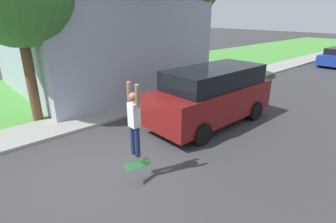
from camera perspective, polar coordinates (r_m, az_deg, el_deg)
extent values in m
plane|color=#333335|center=(7.41, -13.53, -11.96)|extent=(120.00, 120.00, 0.00)
cube|color=#478E38|center=(16.68, -8.97, 6.90)|extent=(10.00, 80.00, 0.08)
cube|color=gray|center=(13.32, 1.55, 3.71)|extent=(1.80, 80.00, 0.10)
cube|color=#99A3B2|center=(15.64, -14.95, 16.64)|extent=(8.81, 8.63, 5.88)
cylinder|color=brown|center=(10.81, -27.84, 7.24)|extent=(0.36, 0.36, 3.55)
cylinder|color=brown|center=(15.75, 3.73, 14.68)|extent=(0.36, 0.36, 4.45)
cube|color=maroon|center=(9.82, 9.36, 2.24)|extent=(1.96, 5.04, 1.14)
cube|color=black|center=(9.67, 10.14, 7.49)|extent=(1.81, 3.93, 0.66)
cylinder|color=black|center=(11.69, 10.49, 2.58)|extent=(0.24, 0.74, 0.74)
cylinder|color=black|center=(10.72, 18.40, 0.17)|extent=(0.24, 0.74, 0.74)
cylinder|color=black|center=(9.54, -1.18, -1.25)|extent=(0.24, 0.74, 0.74)
cylinder|color=black|center=(8.32, 7.37, -4.84)|extent=(0.24, 0.74, 0.74)
cylinder|color=black|center=(26.60, 32.05, 9.77)|extent=(0.20, 0.66, 0.66)
cylinder|color=black|center=(24.10, 30.15, 9.30)|extent=(0.20, 0.66, 0.66)
cylinder|color=#192347|center=(6.46, -7.58, -6.15)|extent=(0.13, 0.13, 0.76)
cylinder|color=#192347|center=(6.33, -6.70, -6.68)|extent=(0.13, 0.13, 0.76)
cube|color=silver|center=(6.12, -7.42, -0.78)|extent=(0.25, 0.20, 0.58)
sphere|color=brown|center=(5.98, -7.61, 3.13)|extent=(0.21, 0.21, 0.21)
cylinder|color=brown|center=(6.09, -8.50, 4.04)|extent=(0.09, 0.09, 0.52)
cylinder|color=brown|center=(5.83, -6.75, 3.39)|extent=(0.09, 0.09, 0.52)
cube|color=#337F3D|center=(6.56, -6.53, -11.33)|extent=(0.28, 0.75, 0.28)
cylinder|color=silver|center=(6.79, -5.71, -10.46)|extent=(0.03, 0.06, 0.06)
cylinder|color=silver|center=(6.75, -4.94, -11.76)|extent=(0.03, 0.06, 0.06)
cylinder|color=silver|center=(6.47, -8.75, -11.40)|extent=(0.03, 0.06, 0.06)
cylinder|color=silver|center=(6.43, -7.97, -12.78)|extent=(0.03, 0.06, 0.06)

